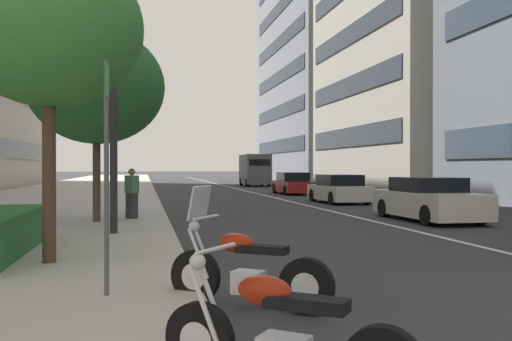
{
  "coord_description": "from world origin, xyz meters",
  "views": [
    {
      "loc": [
        -4.06,
        7.17,
        1.74
      ],
      "look_at": [
        10.57,
        4.23,
        1.64
      ],
      "focal_mm": 39.29,
      "sensor_mm": 36.0,
      "label": 1
    }
  ],
  "objects_px": {
    "motorcycle_by_sign_pole": "(246,271)",
    "street_lamp_with_banners": "(127,33)",
    "street_tree_by_lamp_post": "(49,28)",
    "motorcycle_nearest_camera": "(282,339)",
    "car_approaching_light": "(339,190)",
    "delivery_van_ahead": "(255,169)",
    "parking_sign_by_curb": "(107,156)",
    "car_mid_block_traffic": "(428,200)",
    "car_following_behind": "(293,184)",
    "pedestrian_on_plaza": "(132,193)",
    "street_tree_near_plaza_corner": "(96,87)"
  },
  "relations": [
    {
      "from": "motorcycle_by_sign_pole",
      "to": "delivery_van_ahead",
      "type": "bearing_deg",
      "value": -65.65
    },
    {
      "from": "car_mid_block_traffic",
      "to": "motorcycle_by_sign_pole",
      "type": "bearing_deg",
      "value": 141.2
    },
    {
      "from": "parking_sign_by_curb",
      "to": "pedestrian_on_plaza",
      "type": "bearing_deg",
      "value": -0.48
    },
    {
      "from": "motorcycle_nearest_camera",
      "to": "car_mid_block_traffic",
      "type": "relative_size",
      "value": 0.39
    },
    {
      "from": "delivery_van_ahead",
      "to": "street_tree_by_lamp_post",
      "type": "distance_m",
      "value": 41.06
    },
    {
      "from": "pedestrian_on_plaza",
      "to": "motorcycle_by_sign_pole",
      "type": "bearing_deg",
      "value": 62.98
    },
    {
      "from": "car_mid_block_traffic",
      "to": "street_tree_near_plaza_corner",
      "type": "bearing_deg",
      "value": 88.31
    },
    {
      "from": "street_tree_by_lamp_post",
      "to": "parking_sign_by_curb",
      "type": "bearing_deg",
      "value": -157.46
    },
    {
      "from": "motorcycle_by_sign_pole",
      "to": "car_mid_block_traffic",
      "type": "distance_m",
      "value": 12.5
    },
    {
      "from": "motorcycle_nearest_camera",
      "to": "car_following_behind",
      "type": "height_order",
      "value": "car_following_behind"
    },
    {
      "from": "motorcycle_by_sign_pole",
      "to": "car_following_behind",
      "type": "bearing_deg",
      "value": -70.53
    },
    {
      "from": "car_mid_block_traffic",
      "to": "street_lamp_with_banners",
      "type": "bearing_deg",
      "value": 106.22
    },
    {
      "from": "motorcycle_nearest_camera",
      "to": "street_tree_near_plaza_corner",
      "type": "height_order",
      "value": "street_tree_near_plaza_corner"
    },
    {
      "from": "pedestrian_on_plaza",
      "to": "motorcycle_nearest_camera",
      "type": "bearing_deg",
      "value": 60.61
    },
    {
      "from": "car_approaching_light",
      "to": "street_tree_by_lamp_post",
      "type": "distance_m",
      "value": 19.35
    },
    {
      "from": "motorcycle_by_sign_pole",
      "to": "car_approaching_light",
      "type": "bearing_deg",
      "value": -77.27
    },
    {
      "from": "parking_sign_by_curb",
      "to": "motorcycle_nearest_camera",
      "type": "bearing_deg",
      "value": -153.08
    },
    {
      "from": "car_mid_block_traffic",
      "to": "street_lamp_with_banners",
      "type": "distance_m",
      "value": 10.7
    },
    {
      "from": "pedestrian_on_plaza",
      "to": "car_following_behind",
      "type": "bearing_deg",
      "value": -155.24
    },
    {
      "from": "parking_sign_by_curb",
      "to": "car_mid_block_traffic",
      "type": "bearing_deg",
      "value": -45.04
    },
    {
      "from": "motorcycle_by_sign_pole",
      "to": "street_tree_by_lamp_post",
      "type": "relative_size",
      "value": 0.35
    },
    {
      "from": "street_lamp_with_banners",
      "to": "pedestrian_on_plaza",
      "type": "distance_m",
      "value": 5.55
    },
    {
      "from": "car_approaching_light",
      "to": "street_lamp_with_banners",
      "type": "height_order",
      "value": "street_lamp_with_banners"
    },
    {
      "from": "car_following_behind",
      "to": "street_tree_by_lamp_post",
      "type": "bearing_deg",
      "value": 156.87
    },
    {
      "from": "parking_sign_by_curb",
      "to": "street_lamp_with_banners",
      "type": "distance_m",
      "value": 7.3
    },
    {
      "from": "car_following_behind",
      "to": "motorcycle_nearest_camera",
      "type": "bearing_deg",
      "value": 165.33
    },
    {
      "from": "delivery_van_ahead",
      "to": "car_mid_block_traffic",
      "type": "bearing_deg",
      "value": -179.94
    },
    {
      "from": "car_mid_block_traffic",
      "to": "motorcycle_nearest_camera",
      "type": "bearing_deg",
      "value": 146.86
    },
    {
      "from": "motorcycle_nearest_camera",
      "to": "car_mid_block_traffic",
      "type": "height_order",
      "value": "car_mid_block_traffic"
    },
    {
      "from": "street_tree_by_lamp_post",
      "to": "pedestrian_on_plaza",
      "type": "height_order",
      "value": "street_tree_by_lamp_post"
    },
    {
      "from": "motorcycle_nearest_camera",
      "to": "car_mid_block_traffic",
      "type": "distance_m",
      "value": 14.7
    },
    {
      "from": "motorcycle_by_sign_pole",
      "to": "street_lamp_with_banners",
      "type": "height_order",
      "value": "street_lamp_with_banners"
    },
    {
      "from": "motorcycle_nearest_camera",
      "to": "delivery_van_ahead",
      "type": "distance_m",
      "value": 45.81
    },
    {
      "from": "street_lamp_with_banners",
      "to": "street_tree_by_lamp_post",
      "type": "bearing_deg",
      "value": 164.04
    },
    {
      "from": "street_tree_by_lamp_post",
      "to": "car_mid_block_traffic",
      "type": "bearing_deg",
      "value": -57.15
    },
    {
      "from": "car_mid_block_traffic",
      "to": "car_following_behind",
      "type": "bearing_deg",
      "value": -1.35
    },
    {
      "from": "street_tree_near_plaza_corner",
      "to": "motorcycle_by_sign_pole",
      "type": "bearing_deg",
      "value": -165.63
    },
    {
      "from": "motorcycle_nearest_camera",
      "to": "car_mid_block_traffic",
      "type": "bearing_deg",
      "value": -84.8
    },
    {
      "from": "car_mid_block_traffic",
      "to": "car_following_behind",
      "type": "xyz_separation_m",
      "value": [
        17.82,
        -0.29,
        -0.02
      ]
    },
    {
      "from": "pedestrian_on_plaza",
      "to": "street_lamp_with_banners",
      "type": "bearing_deg",
      "value": 54.08
    },
    {
      "from": "motorcycle_by_sign_pole",
      "to": "street_tree_by_lamp_post",
      "type": "xyz_separation_m",
      "value": [
        3.0,
        2.77,
        3.59
      ]
    },
    {
      "from": "motorcycle_by_sign_pole",
      "to": "street_lamp_with_banners",
      "type": "relative_size",
      "value": 0.23
    },
    {
      "from": "car_approaching_light",
      "to": "street_lamp_with_banners",
      "type": "bearing_deg",
      "value": 139.17
    },
    {
      "from": "delivery_van_ahead",
      "to": "parking_sign_by_curb",
      "type": "xyz_separation_m",
      "value": [
        -42.02,
        10.21,
        0.38
      ]
    },
    {
      "from": "car_following_behind",
      "to": "motorcycle_by_sign_pole",
      "type": "bearing_deg",
      "value": 164.34
    },
    {
      "from": "motorcycle_nearest_camera",
      "to": "car_approaching_light",
      "type": "height_order",
      "value": "car_approaching_light"
    },
    {
      "from": "parking_sign_by_curb",
      "to": "street_tree_by_lamp_post",
      "type": "xyz_separation_m",
      "value": [
        2.63,
        1.09,
        2.17
      ]
    },
    {
      "from": "motorcycle_nearest_camera",
      "to": "pedestrian_on_plaza",
      "type": "distance_m",
      "value": 13.47
    },
    {
      "from": "car_approaching_light",
      "to": "pedestrian_on_plaza",
      "type": "relative_size",
      "value": 2.73
    },
    {
      "from": "street_tree_by_lamp_post",
      "to": "street_tree_near_plaza_corner",
      "type": "xyz_separation_m",
      "value": [
        7.03,
        -0.2,
        0.02
      ]
    }
  ]
}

